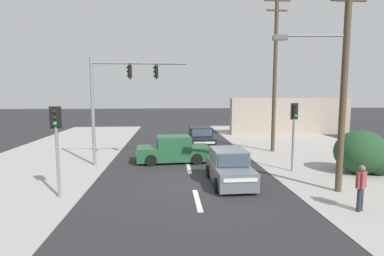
% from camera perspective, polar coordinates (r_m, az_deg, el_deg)
% --- Properties ---
extents(ground_plane, '(140.00, 140.00, 0.00)m').
position_cam_1_polar(ground_plane, '(13.62, 0.23, -10.68)').
color(ground_plane, '#28282B').
extents(lane_dash_near, '(0.20, 2.40, 0.01)m').
position_cam_1_polar(lane_dash_near, '(11.73, 1.03, -13.55)').
color(lane_dash_near, silver).
rests_on(lane_dash_near, ground).
extents(lane_dash_mid, '(0.20, 2.40, 0.01)m').
position_cam_1_polar(lane_dash_mid, '(16.50, -0.62, -7.59)').
color(lane_dash_mid, silver).
rests_on(lane_dash_mid, ground).
extents(lane_dash_far, '(0.20, 2.40, 0.01)m').
position_cam_1_polar(lane_dash_far, '(21.38, -1.50, -4.32)').
color(lane_dash_far, silver).
rests_on(lane_dash_far, ground).
extents(kerb_right_verge, '(10.00, 44.00, 0.02)m').
position_cam_1_polar(kerb_right_verge, '(18.47, 28.95, -6.86)').
color(kerb_right_verge, '#A39E99').
rests_on(kerb_right_verge, ground).
extents(kerb_left_verge, '(8.00, 40.00, 0.02)m').
position_cam_1_polar(kerb_left_verge, '(18.96, -27.59, -6.45)').
color(kerb_left_verge, '#A39E99').
rests_on(kerb_left_verge, ground).
extents(utility_pole_foreground_right, '(3.78, 0.51, 8.73)m').
position_cam_1_polar(utility_pole_foreground_right, '(13.39, 26.48, 8.80)').
color(utility_pole_foreground_right, '#4C3D2B').
rests_on(utility_pole_foreground_right, ground).
extents(utility_pole_midground_right, '(1.80, 0.26, 10.64)m').
position_cam_1_polar(utility_pole_midground_right, '(21.43, 15.53, 10.41)').
color(utility_pole_midground_right, '#4C3D2B').
rests_on(utility_pole_midground_right, ground).
extents(traffic_signal_mast, '(5.29, 0.47, 6.00)m').
position_cam_1_polar(traffic_signal_mast, '(17.21, -14.27, 6.72)').
color(traffic_signal_mast, slate).
rests_on(traffic_signal_mast, ground).
extents(pedestal_signal_right_kerb, '(0.43, 0.31, 3.56)m').
position_cam_1_polar(pedestal_signal_right_kerb, '(16.23, 18.84, 0.48)').
color(pedestal_signal_right_kerb, slate).
rests_on(pedestal_signal_right_kerb, ground).
extents(pedestal_signal_left_kerb, '(0.44, 0.30, 3.56)m').
position_cam_1_polar(pedestal_signal_left_kerb, '(12.52, -24.41, -1.46)').
color(pedestal_signal_left_kerb, slate).
rests_on(pedestal_signal_left_kerb, ground).
extents(roadside_bush, '(2.71, 2.33, 2.20)m').
position_cam_1_polar(roadside_bush, '(17.44, 29.85, -4.23)').
color(roadside_bush, '#1E4223').
rests_on(roadside_bush, ground).
extents(shopfront_wall_far, '(12.00, 1.00, 3.60)m').
position_cam_1_polar(shopfront_wall_far, '(31.45, 18.17, 2.15)').
color(shopfront_wall_far, '#A39384').
rests_on(shopfront_wall_far, ground).
extents(sedan_receding_far, '(4.33, 2.09, 1.56)m').
position_cam_1_polar(sedan_receding_far, '(17.78, -3.60, -4.26)').
color(sedan_receding_far, '#235633').
rests_on(sedan_receding_far, ground).
extents(sedan_oncoming_near, '(1.97, 4.28, 1.56)m').
position_cam_1_polar(sedan_oncoming_near, '(22.42, 1.62, -2.00)').
color(sedan_oncoming_near, black).
rests_on(sedan_oncoming_near, ground).
extents(hatchback_crossing_left, '(1.85, 3.68, 1.53)m').
position_cam_1_polar(hatchback_crossing_left, '(13.74, 7.16, -7.53)').
color(hatchback_crossing_left, slate).
rests_on(hatchback_crossing_left, ground).
extents(pedestrian_at_kerb, '(0.47, 0.39, 1.63)m').
position_cam_1_polar(pedestrian_at_kerb, '(11.88, 29.49, -9.49)').
color(pedestrian_at_kerb, '#232838').
rests_on(pedestrian_at_kerb, ground).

